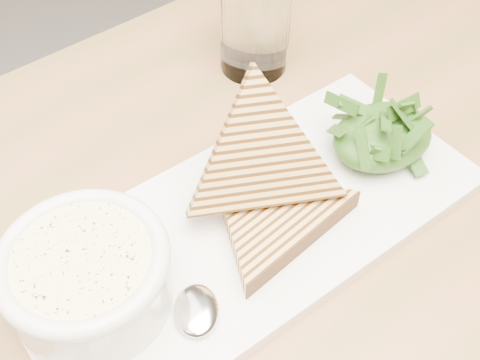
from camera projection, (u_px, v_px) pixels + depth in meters
table_top at (384, 229)px, 0.58m from camera, size 1.35×0.96×0.04m
table_leg_br at (434, 88)px, 1.28m from camera, size 0.06×0.06×0.69m
platter at (252, 224)px, 0.55m from camera, size 0.44×0.21×0.01m
soup_bowl at (90, 282)px, 0.47m from camera, size 0.13×0.13×0.05m
soup at (82, 261)px, 0.45m from camera, size 0.11×0.11×0.01m
bowl_rim at (82, 259)px, 0.45m from camera, size 0.13×0.13×0.01m
sandwich_flat at (272, 216)px, 0.54m from camera, size 0.19×0.19×0.02m
sandwich_lean at (262, 158)px, 0.52m from camera, size 0.22×0.22×0.19m
salad_base at (382, 136)px, 0.59m from camera, size 0.11×0.08×0.04m
arugula_pile at (383, 131)px, 0.58m from camera, size 0.11×0.10×0.05m
spoon_bowl at (197, 310)px, 0.48m from camera, size 0.06×0.06×0.01m
glass_near at (263, 10)px, 0.70m from camera, size 0.07×0.07×0.10m
glass_far at (254, 22)px, 0.67m from camera, size 0.08×0.08×0.12m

